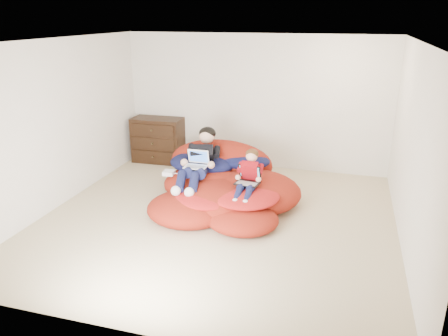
# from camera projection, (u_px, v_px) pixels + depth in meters

# --- Properties ---
(room_shell) EXTENTS (5.10, 5.10, 2.77)m
(room_shell) POSITION_uv_depth(u_px,v_px,m) (217.00, 206.00, 6.27)
(room_shell) COLOR tan
(room_shell) RESTS_ON ground
(dresser) EXTENTS (1.00, 0.56, 0.89)m
(dresser) POSITION_uv_depth(u_px,v_px,m) (158.00, 140.00, 8.71)
(dresser) COLOR black
(dresser) RESTS_ON ground
(beanbag_pile) EXTENTS (2.37, 2.37, 0.89)m
(beanbag_pile) POSITION_uv_depth(u_px,v_px,m) (223.00, 187.00, 6.86)
(beanbag_pile) COLOR maroon
(beanbag_pile) RESTS_ON ground
(cream_pillow) EXTENTS (0.42, 0.27, 0.27)m
(cream_pillow) POSITION_uv_depth(u_px,v_px,m) (209.00, 148.00, 7.59)
(cream_pillow) COLOR white
(cream_pillow) RESTS_ON beanbag_pile
(older_boy) EXTENTS (0.46, 1.40, 0.74)m
(older_boy) POSITION_uv_depth(u_px,v_px,m) (200.00, 157.00, 6.91)
(older_boy) COLOR black
(older_boy) RESTS_ON beanbag_pile
(younger_boy) EXTENTS (0.26, 0.86, 0.61)m
(younger_boy) POSITION_uv_depth(u_px,v_px,m) (249.00, 175.00, 6.39)
(younger_boy) COLOR #A80E16
(younger_boy) RESTS_ON beanbag_pile
(laptop_white) EXTENTS (0.34, 0.30, 0.25)m
(laptop_white) POSITION_uv_depth(u_px,v_px,m) (197.00, 162.00, 6.78)
(laptop_white) COLOR white
(laptop_white) RESTS_ON older_boy
(laptop_black) EXTENTS (0.38, 0.37, 0.24)m
(laptop_black) POSITION_uv_depth(u_px,v_px,m) (248.00, 178.00, 6.38)
(laptop_black) COLOR black
(laptop_black) RESTS_ON younger_boy
(power_adapter) EXTENTS (0.18, 0.18, 0.06)m
(power_adapter) POSITION_uv_depth(u_px,v_px,m) (169.00, 173.00, 6.99)
(power_adapter) COLOR white
(power_adapter) RESTS_ON beanbag_pile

